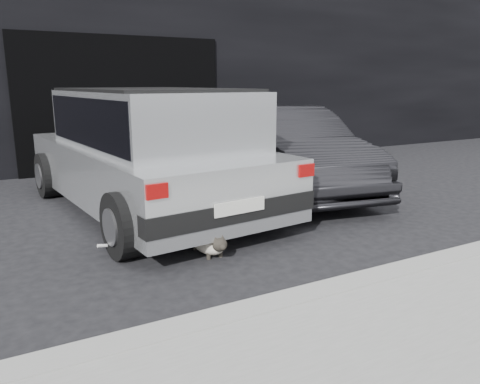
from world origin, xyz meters
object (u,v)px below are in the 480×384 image
second_car (287,150)px  silver_hatchback (150,146)px  cat_siamese (210,243)px  cat_white (138,238)px

second_car → silver_hatchback: bearing=-165.6°
cat_siamese → second_car: bearing=-140.2°
silver_hatchback → second_car: size_ratio=1.15×
cat_white → silver_hatchback: bearing=168.5°
cat_siamese → cat_white: (-0.62, 0.42, 0.03)m
cat_siamese → silver_hatchback: bearing=-92.5°
cat_white → second_car: bearing=131.1°
silver_hatchback → cat_siamese: (-0.03, -1.90, -0.77)m
silver_hatchback → second_car: bearing=-1.7°
silver_hatchback → cat_siamese: size_ratio=5.81×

